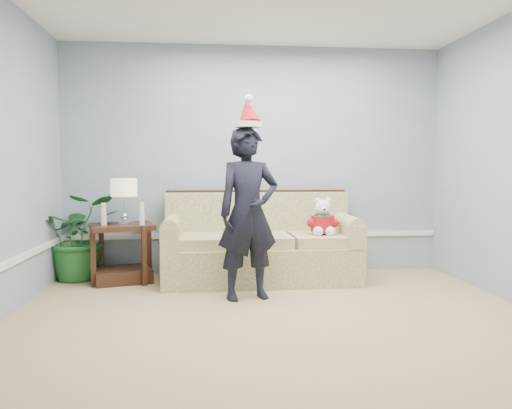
{
  "coord_description": "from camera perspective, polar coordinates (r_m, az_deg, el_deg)",
  "views": [
    {
      "loc": [
        -0.57,
        -3.46,
        1.24
      ],
      "look_at": [
        -0.08,
        1.55,
        0.89
      ],
      "focal_mm": 35.0,
      "sensor_mm": 36.0,
      "label": 1
    }
  ],
  "objects": [
    {
      "name": "room_shell",
      "position": [
        3.51,
        3.79,
        5.83
      ],
      "size": [
        4.54,
        5.04,
        2.74
      ],
      "color": "tan",
      "rests_on": "ground"
    },
    {
      "name": "wainscot_trim",
      "position": [
        4.74,
        -12.93,
        -5.67
      ],
      "size": [
        4.49,
        4.99,
        0.06
      ],
      "color": "white",
      "rests_on": "room_shell"
    },
    {
      "name": "sofa",
      "position": [
        5.62,
        0.43,
        -5.06
      ],
      "size": [
        2.13,
        0.93,
        1.0
      ],
      "rotation": [
        0.0,
        0.0,
        0.01
      ],
      "color": "brown",
      "rests_on": "room_shell"
    },
    {
      "name": "side_table",
      "position": [
        5.73,
        -15.03,
        -6.07
      ],
      "size": [
        0.79,
        0.72,
        0.64
      ],
      "rotation": [
        0.0,
        0.0,
        0.29
      ],
      "color": "#3B2015",
      "rests_on": "room_shell"
    },
    {
      "name": "table_lamp",
      "position": [
        5.61,
        -14.86,
        1.69
      ],
      "size": [
        0.28,
        0.28,
        0.5
      ],
      "color": "silver",
      "rests_on": "side_table"
    },
    {
      "name": "candle_pair",
      "position": [
        5.56,
        -14.99,
        -1.15
      ],
      "size": [
        0.46,
        0.06,
        0.24
      ],
      "color": "silver",
      "rests_on": "side_table"
    },
    {
      "name": "houseplant",
      "position": [
        5.96,
        -19.48,
        -3.48
      ],
      "size": [
        1.01,
        0.92,
        0.97
      ],
      "primitive_type": "imported",
      "rotation": [
        0.0,
        0.0,
        0.2
      ],
      "color": "#1F6227",
      "rests_on": "room_shell"
    },
    {
      "name": "man",
      "position": [
        4.75,
        -0.89,
        -1.03
      ],
      "size": [
        0.68,
        0.54,
        1.64
      ],
      "primitive_type": "imported",
      "rotation": [
        0.0,
        0.0,
        0.26
      ],
      "color": "black",
      "rests_on": "room_shell"
    },
    {
      "name": "santa_hat",
      "position": [
        4.77,
        -0.91,
        10.36
      ],
      "size": [
        0.34,
        0.36,
        0.31
      ],
      "rotation": [
        0.0,
        0.0,
        0.36
      ],
      "color": "white",
      "rests_on": "man"
    },
    {
      "name": "teddy_bear",
      "position": [
        5.52,
        7.63,
        -1.9
      ],
      "size": [
        0.27,
        0.3,
        0.42
      ],
      "rotation": [
        0.0,
        0.0,
        -0.06
      ],
      "color": "white",
      "rests_on": "sofa"
    }
  ]
}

